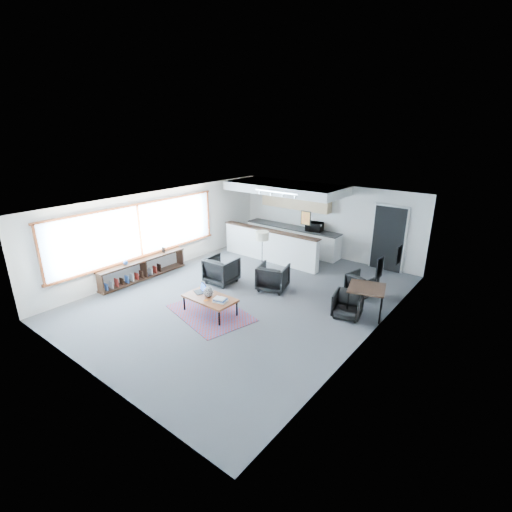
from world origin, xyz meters
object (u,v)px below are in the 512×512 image
Objects in this scene: laptop at (201,290)px; armchair_left at (222,269)px; book_stack at (220,300)px; dining_table at (367,290)px; ceramic_pot at (208,292)px; floor_lamp at (262,237)px; armchair_right at (273,276)px; dining_chair_near at (348,306)px; coffee_table at (210,298)px; microwave at (314,226)px; dining_chair_far at (362,285)px.

armchair_left is at bearing 138.98° from laptop.
dining_table reaches higher than book_stack.
ceramic_pot is 0.18× the size of floor_lamp.
armchair_right is 2.72m from dining_table.
dining_chair_near is (3.92, 0.37, -0.14)m from armchair_left.
ceramic_pot is at bearing -80.51° from floor_lamp.
book_stack is at bearing -138.68° from dining_table.
laptop is 1.69m from armchair_left.
armchair_right is 0.77× the size of dining_table.
dining_table is 0.61m from dining_chair_near.
dining_table is at bearing 38.42° from coffee_table.
dining_table is 1.82× the size of dining_chair_near.
armchair_left is (-0.72, 1.53, -0.07)m from laptop.
coffee_table is 2.35× the size of microwave.
armchair_right is at bearing 78.28° from ceramic_pot.
armchair_left is 1.45× the size of dining_chair_far.
dining_table is at bearing -52.41° from microwave.
dining_chair_far is (2.57, 3.39, -0.11)m from coffee_table.
microwave reaches higher than dining_chair_near.
armchair_left is at bearing 172.80° from dining_chair_near.
dining_chair_far is at bearing 57.13° from book_stack.
ceramic_pot is 2.96m from floor_lamp.
dining_chair_near is at bearing 36.22° from coffee_table.
dining_chair_far is 3.56m from microwave.
microwave is (-2.98, 3.50, 0.83)m from dining_chair_near.
coffee_table is 5.54m from microwave.
microwave is at bearing 95.75° from book_stack.
dining_chair_near is 1.02× the size of microwave.
book_stack is 0.34× the size of dining_table.
dining_chair_far reaches higher than coffee_table.
armchair_right reaches higher than coffee_table.
ceramic_pot is at bearing 10.83° from laptop.
floor_lamp is 2.45× the size of microwave.
book_stack is 4.05m from dining_chair_far.
armchair_right is (0.40, 2.17, 0.00)m from coffee_table.
floor_lamp reaches higher than dining_table.
laptop is at bearing 60.21° from dining_chair_far.
floor_lamp is at bearing -106.41° from microwave.
microwave is (-3.28, 3.11, 0.46)m from dining_table.
book_stack is 3.10m from floor_lamp.
dining_table is (3.15, 2.37, 0.09)m from ceramic_pot.
coffee_table is 0.17m from ceramic_pot.
armchair_left reaches higher than dining_chair_near.
armchair_right reaches higher than dining_chair_near.
ceramic_pot reaches higher than dining_chair_near.
armchair_right is 1.40× the size of dining_chair_near.
laptop is 2.87m from floor_lamp.
ceramic_pot is at bearing 165.86° from coffee_table.
coffee_table is 1.27× the size of dining_table.
ceramic_pot reaches higher than laptop.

